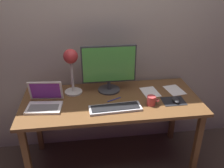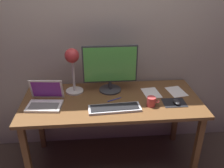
# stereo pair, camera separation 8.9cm
# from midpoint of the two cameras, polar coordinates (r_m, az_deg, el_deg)

# --- Properties ---
(ground_plane) EXTENTS (4.80, 4.80, 0.00)m
(ground_plane) POSITION_cam_midpoint_polar(r_m,az_deg,el_deg) (2.62, 0.94, -17.79)
(ground_plane) COLOR #47382D
(ground_plane) RESTS_ON ground
(back_wall) EXTENTS (4.80, 0.06, 2.60)m
(back_wall) POSITION_cam_midpoint_polar(r_m,az_deg,el_deg) (2.34, 0.20, 13.37)
(back_wall) COLOR #B2A893
(back_wall) RESTS_ON ground
(desk) EXTENTS (1.60, 0.70, 0.74)m
(desk) POSITION_cam_midpoint_polar(r_m,az_deg,el_deg) (2.21, 1.07, -5.46)
(desk) COLOR brown
(desk) RESTS_ON ground
(monitor) EXTENTS (0.50, 0.21, 0.45)m
(monitor) POSITION_cam_midpoint_polar(r_m,az_deg,el_deg) (2.22, 0.64, 4.06)
(monitor) COLOR #38383A
(monitor) RESTS_ON desk
(keyboard_main) EXTENTS (0.45, 0.16, 0.03)m
(keyboard_main) POSITION_cam_midpoint_polar(r_m,az_deg,el_deg) (2.02, 1.90, -5.77)
(keyboard_main) COLOR silver
(keyboard_main) RESTS_ON desk
(laptop) EXTENTS (0.31, 0.26, 0.21)m
(laptop) POSITION_cam_midpoint_polar(r_m,az_deg,el_deg) (2.14, -14.39, -3.24)
(laptop) COLOR silver
(laptop) RESTS_ON desk
(desk_lamp) EXTENTS (0.17, 0.17, 0.43)m
(desk_lamp) POSITION_cam_midpoint_polar(r_m,az_deg,el_deg) (2.19, -8.24, 5.15)
(desk_lamp) COLOR beige
(desk_lamp) RESTS_ON desk
(mousepad) EXTENTS (0.20, 0.16, 0.00)m
(mousepad) POSITION_cam_midpoint_polar(r_m,az_deg,el_deg) (2.20, 15.70, -4.31)
(mousepad) COLOR black
(mousepad) RESTS_ON desk
(mouse) EXTENTS (0.06, 0.10, 0.03)m
(mouse) POSITION_cam_midpoint_polar(r_m,az_deg,el_deg) (2.18, 16.24, -4.13)
(mouse) COLOR #28282B
(mouse) RESTS_ON mousepad
(coffee_mug) EXTENTS (0.11, 0.08, 0.08)m
(coffee_mug) POSITION_cam_midpoint_polar(r_m,az_deg,el_deg) (2.09, 10.57, -4.14)
(coffee_mug) COLOR #CC3F3F
(coffee_mug) RESTS_ON desk
(paper_sheet_near_mouse) EXTENTS (0.17, 0.23, 0.00)m
(paper_sheet_near_mouse) POSITION_cam_midpoint_polar(r_m,az_deg,el_deg) (2.31, 10.41, -2.10)
(paper_sheet_near_mouse) COLOR white
(paper_sheet_near_mouse) RESTS_ON desk
(paper_sheet_by_keyboard) EXTENTS (0.18, 0.23, 0.00)m
(paper_sheet_by_keyboard) POSITION_cam_midpoint_polar(r_m,az_deg,el_deg) (2.39, 16.08, -1.74)
(paper_sheet_by_keyboard) COLOR white
(paper_sheet_by_keyboard) RESTS_ON desk
(pen) EXTENTS (0.13, 0.07, 0.01)m
(pen) POSITION_cam_midpoint_polar(r_m,az_deg,el_deg) (2.16, 1.78, -3.72)
(pen) COLOR #2633A5
(pen) RESTS_ON desk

